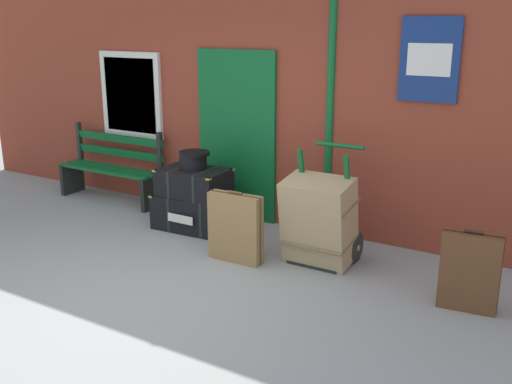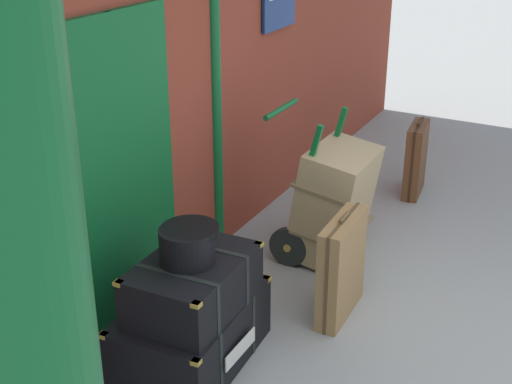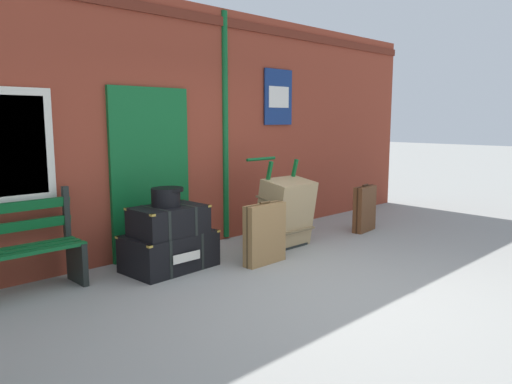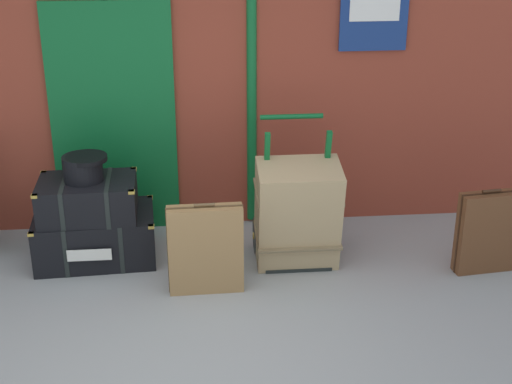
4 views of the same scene
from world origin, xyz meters
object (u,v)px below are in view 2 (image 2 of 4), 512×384
round_hatbox (188,243)px  suitcase_beige (416,159)px  steamer_trunk_base (192,332)px  steamer_trunk_middle (193,285)px  suitcase_brown (341,268)px  large_brown_trunk (334,202)px  porters_trolley (312,220)px

round_hatbox → suitcase_beige: size_ratio=0.50×
steamer_trunk_base → suitcase_beige: bearing=-8.8°
steamer_trunk_middle → suitcase_brown: (0.96, -0.58, -0.22)m
suitcase_beige → suitcase_brown: 2.32m
steamer_trunk_middle → suitcase_beige: steamer_trunk_middle is taller
steamer_trunk_middle → large_brown_trunk: (1.74, -0.22, -0.11)m
steamer_trunk_base → porters_trolley: porters_trolley is taller
round_hatbox → suitcase_brown: round_hatbox is taller
steamer_trunk_middle → suitcase_brown: 1.14m
large_brown_trunk → suitcase_brown: (-0.78, -0.37, -0.11)m
round_hatbox → suitcase_beige: 3.36m
steamer_trunk_middle → round_hatbox: round_hatbox is taller
steamer_trunk_middle → porters_trolley: bearing=-1.2°
steamer_trunk_base → suitcase_brown: size_ratio=1.37×
porters_trolley → suitcase_brown: porters_trolley is taller
suitcase_brown → steamer_trunk_base: bearing=146.1°
round_hatbox → suitcase_brown: 1.25m
porters_trolley → suitcase_beige: 1.60m
porters_trolley → suitcase_beige: (1.54, -0.42, 0.08)m
round_hatbox → large_brown_trunk: (1.75, -0.23, -0.39)m
round_hatbox → large_brown_trunk: 1.81m
steamer_trunk_base → porters_trolley: (1.71, -0.08, 0.06)m
suitcase_beige → round_hatbox: bearing=171.8°
suitcase_beige → steamer_trunk_base: bearing=171.2°
steamer_trunk_base → suitcase_brown: bearing=-33.9°
steamer_trunk_middle → large_brown_trunk: 1.75m
suitcase_beige → suitcase_brown: size_ratio=0.97×
suitcase_brown → steamer_trunk_middle: bearing=148.8°
round_hatbox → steamer_trunk_middle: bearing=-54.0°
suitcase_beige → suitcase_brown: suitcase_brown is taller
steamer_trunk_base → steamer_trunk_middle: steamer_trunk_middle is taller
steamer_trunk_base → large_brown_trunk: 1.75m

